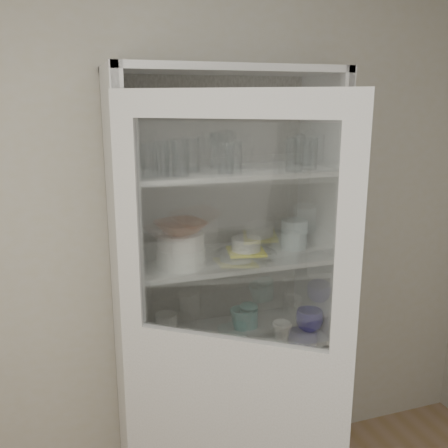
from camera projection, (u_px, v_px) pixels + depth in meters
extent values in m
cube|color=beige|center=(171.00, 238.00, 2.45)|extent=(3.60, 0.02, 2.60)
cube|color=beige|center=(121.00, 311.00, 2.21)|extent=(0.03, 0.45, 2.10)
cube|color=beige|center=(315.00, 286.00, 2.51)|extent=(0.03, 0.45, 2.10)
cube|color=#6D675C|center=(211.00, 283.00, 2.56)|extent=(1.00, 0.03, 2.10)
cube|color=beige|center=(224.00, 70.00, 2.11)|extent=(1.00, 0.45, 0.03)
cube|color=silver|center=(225.00, 410.00, 2.50)|extent=(0.94, 0.42, 0.02)
cube|color=silver|center=(225.00, 337.00, 2.40)|extent=(0.94, 0.42, 0.02)
cube|color=silver|center=(225.00, 258.00, 2.30)|extent=(0.94, 0.42, 0.02)
cube|color=silver|center=(225.00, 172.00, 2.20)|extent=(0.94, 0.42, 0.02)
cube|color=beige|center=(233.00, 103.00, 1.65)|extent=(0.75, 0.56, 0.10)
cube|color=beige|center=(129.00, 226.00, 1.88)|extent=(0.10, 0.09, 0.80)
cube|color=beige|center=(350.00, 244.00, 1.65)|extent=(0.10, 0.09, 0.80)
cube|color=silver|center=(232.00, 234.00, 1.76)|extent=(0.59, 0.44, 0.78)
cylinder|color=silver|center=(168.00, 158.00, 2.00)|extent=(0.08, 0.08, 0.14)
cylinder|color=silver|center=(150.00, 161.00, 1.96)|extent=(0.07, 0.07, 0.13)
cylinder|color=silver|center=(181.00, 159.00, 1.99)|extent=(0.09, 0.09, 0.14)
cylinder|color=silver|center=(226.00, 159.00, 2.06)|extent=(0.08, 0.08, 0.13)
cylinder|color=silver|center=(234.00, 157.00, 2.08)|extent=(0.09, 0.09, 0.14)
cylinder|color=silver|center=(294.00, 154.00, 2.13)|extent=(0.09, 0.09, 0.15)
cylinder|color=silver|center=(310.00, 154.00, 2.20)|extent=(0.09, 0.09, 0.14)
cylinder|color=silver|center=(130.00, 155.00, 2.09)|extent=(0.09, 0.09, 0.15)
cylinder|color=silver|center=(162.00, 156.00, 2.12)|extent=(0.07, 0.07, 0.13)
cylinder|color=silver|center=(191.00, 154.00, 2.15)|extent=(0.08, 0.08, 0.15)
cylinder|color=silver|center=(219.00, 152.00, 2.20)|extent=(0.09, 0.09, 0.15)
cylinder|color=silver|center=(181.00, 256.00, 2.16)|extent=(0.22, 0.22, 0.08)
cylinder|color=silver|center=(148.00, 245.00, 2.32)|extent=(0.20, 0.20, 0.08)
cylinder|color=silver|center=(181.00, 240.00, 2.14)|extent=(0.24, 0.24, 0.06)
imported|color=#5C2E14|center=(180.00, 227.00, 2.13)|extent=(0.26, 0.26, 0.05)
cylinder|color=silver|center=(246.00, 254.00, 2.30)|extent=(0.35, 0.35, 0.02)
cube|color=yellow|center=(246.00, 251.00, 2.30)|extent=(0.19, 0.19, 0.01)
cylinder|color=silver|center=(246.00, 244.00, 2.29)|extent=(0.17, 0.17, 0.06)
cylinder|color=#ACBBBB|center=(294.00, 234.00, 2.41)|extent=(0.13, 0.13, 0.14)
imported|color=navy|center=(309.00, 320.00, 2.44)|extent=(0.16, 0.16, 0.10)
imported|color=teal|center=(242.00, 319.00, 2.45)|extent=(0.13, 0.13, 0.11)
imported|color=silver|center=(282.00, 331.00, 2.34)|extent=(0.12, 0.12, 0.09)
cylinder|color=teal|center=(249.00, 318.00, 2.48)|extent=(0.09, 0.09, 0.09)
ellipsoid|color=teal|center=(249.00, 308.00, 2.47)|extent=(0.09, 0.09, 0.02)
cylinder|color=silver|center=(162.00, 345.00, 2.26)|extent=(0.11, 0.11, 0.04)
cylinder|color=silver|center=(166.00, 326.00, 2.36)|extent=(0.12, 0.12, 0.12)
imported|color=silver|center=(169.00, 415.00, 2.39)|extent=(0.23, 0.23, 0.07)
cube|color=#9B9BA2|center=(234.00, 404.00, 2.48)|extent=(0.23, 0.18, 0.06)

